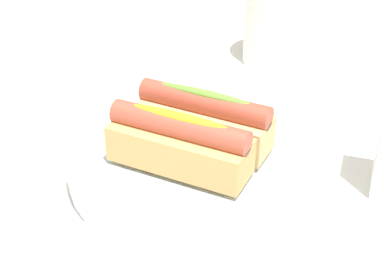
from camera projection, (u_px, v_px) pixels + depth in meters
name	position (u px, v px, depth m)	size (l,w,h in m)	color
ground_plane	(202.00, 173.00, 0.65)	(2.40, 2.40, 0.00)	silver
serving_bowl	(192.00, 163.00, 0.64)	(0.27, 0.27, 0.03)	silver
hotdog_front	(179.00, 143.00, 0.59)	(0.15, 0.06, 0.06)	tan
hotdog_back	(204.00, 119.00, 0.64)	(0.15, 0.06, 0.06)	#DBB270
water_glass	(23.00, 112.00, 0.68)	(0.07, 0.07, 0.09)	white
paper_towel_roll	(281.00, 21.00, 0.86)	(0.11, 0.11, 0.13)	white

